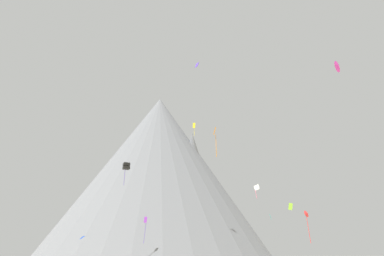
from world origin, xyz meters
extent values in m
cone|color=slate|center=(-6.54, 88.28, 27.74)|extent=(81.26, 81.26, 55.49)
cone|color=slate|center=(0.59, 81.77, 12.36)|extent=(51.49, 51.49, 24.72)
cone|color=slate|center=(4.83, 83.66, 20.63)|extent=(34.47, 34.47, 41.25)
cube|color=teal|center=(20.18, 49.22, 10.91)|extent=(0.48, 0.53, 1.21)
cone|color=red|center=(22.09, 32.42, 10.02)|extent=(1.40, 1.34, 1.29)
cylinder|color=red|center=(22.08, 32.42, 7.24)|extent=(0.18, 0.63, 4.29)
cube|color=purple|center=(-7.35, 52.21, 10.38)|extent=(0.75, 0.46, 1.42)
cylinder|color=#5138B2|center=(-7.37, 52.21, 7.49)|extent=(0.45, 0.23, 4.42)
cube|color=#5138B2|center=(2.42, 24.81, 34.42)|extent=(0.73, 0.86, 0.92)
cube|color=black|center=(-11.55, 46.45, 20.84)|extent=(1.78, 1.77, 0.66)
cube|color=black|center=(-11.55, 46.45, 21.61)|extent=(1.78, 1.77, 0.66)
cylinder|color=#5138B2|center=(-11.81, 46.45, 18.79)|extent=(0.20, 0.33, 3.48)
cube|color=#8CD133|center=(24.66, 48.58, 13.06)|extent=(1.02, 0.43, 1.59)
cone|color=blue|center=(-22.23, 59.58, 6.10)|extent=(2.06, 0.83, 2.02)
cylinder|color=#33BCDB|center=(-22.46, 59.58, 3.82)|extent=(0.42, 0.30, 2.53)
cube|color=yellow|center=(3.94, 58.50, 35.14)|extent=(0.70, 0.32, 1.52)
cylinder|color=yellow|center=(4.01, 58.50, 33.37)|extent=(0.12, 0.26, 2.04)
cube|color=white|center=(13.45, 32.32, 14.48)|extent=(0.79, 1.02, 1.07)
cylinder|color=#E5668C|center=(13.27, 32.32, 13.28)|extent=(0.30, 0.21, 1.54)
cone|color=#D1339E|center=(24.12, 18.28, 31.22)|extent=(1.64, 1.48, 1.90)
cube|color=orange|center=(6.31, 33.26, 25.22)|extent=(0.59, 1.21, 1.54)
cylinder|color=orange|center=(6.52, 33.26, 22.34)|extent=(0.16, 0.20, 4.33)
camera|label=1|loc=(-1.40, -29.59, 4.10)|focal=33.13mm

